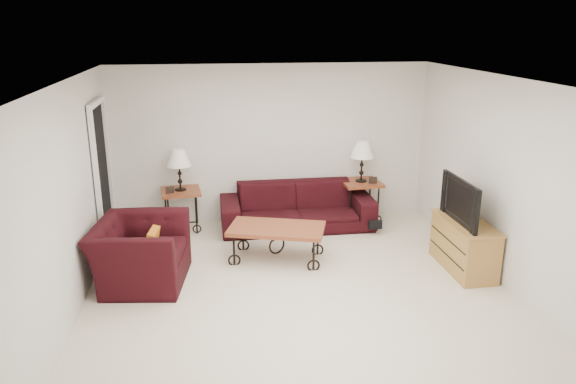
{
  "coord_description": "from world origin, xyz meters",
  "views": [
    {
      "loc": [
        -1.0,
        -5.99,
        3.09
      ],
      "look_at": [
        0.0,
        0.7,
        1.0
      ],
      "focal_mm": 34.24,
      "sensor_mm": 36.0,
      "label": 1
    }
  ],
  "objects_px": {
    "lamp_right": "(362,161)",
    "backpack": "(373,220)",
    "side_table_left": "(182,210)",
    "side_table_right": "(360,201)",
    "armchair": "(140,253)",
    "television": "(467,201)",
    "tv_stand": "(464,245)",
    "coffee_table": "(277,243)",
    "sofa": "(297,206)",
    "lamp_left": "(179,170)"
  },
  "relations": [
    {
      "from": "side_table_left",
      "to": "coffee_table",
      "type": "distance_m",
      "value": 1.89
    },
    {
      "from": "lamp_right",
      "to": "armchair",
      "type": "bearing_deg",
      "value": -151.62
    },
    {
      "from": "lamp_left",
      "to": "side_table_left",
      "type": "bearing_deg",
      "value": 0.0
    },
    {
      "from": "coffee_table",
      "to": "television",
      "type": "relative_size",
      "value": 1.28
    },
    {
      "from": "backpack",
      "to": "side_table_right",
      "type": "bearing_deg",
      "value": 83.53
    },
    {
      "from": "sofa",
      "to": "armchair",
      "type": "xyz_separation_m",
      "value": [
        -2.21,
        -1.59,
        0.05
      ]
    },
    {
      "from": "lamp_left",
      "to": "television",
      "type": "distance_m",
      "value": 4.17
    },
    {
      "from": "sofa",
      "to": "lamp_left",
      "type": "relative_size",
      "value": 3.7
    },
    {
      "from": "armchair",
      "to": "tv_stand",
      "type": "height_order",
      "value": "armchair"
    },
    {
      "from": "side_table_left",
      "to": "backpack",
      "type": "xyz_separation_m",
      "value": [
        2.9,
        -0.58,
        -0.11
      ]
    },
    {
      "from": "tv_stand",
      "to": "television",
      "type": "height_order",
      "value": "television"
    },
    {
      "from": "coffee_table",
      "to": "lamp_right",
      "type": "bearing_deg",
      "value": 41.44
    },
    {
      "from": "coffee_table",
      "to": "tv_stand",
      "type": "relative_size",
      "value": 1.15
    },
    {
      "from": "lamp_right",
      "to": "armchair",
      "type": "distance_m",
      "value": 3.78
    },
    {
      "from": "lamp_right",
      "to": "coffee_table",
      "type": "bearing_deg",
      "value": -138.56
    },
    {
      "from": "coffee_table",
      "to": "television",
      "type": "xyz_separation_m",
      "value": [
        2.34,
        -0.65,
        0.71
      ]
    },
    {
      "from": "side_table_left",
      "to": "sofa",
      "type": "bearing_deg",
      "value": -5.78
    },
    {
      "from": "television",
      "to": "backpack",
      "type": "relative_size",
      "value": 2.41
    },
    {
      "from": "lamp_left",
      "to": "lamp_right",
      "type": "distance_m",
      "value": 2.85
    },
    {
      "from": "coffee_table",
      "to": "sofa",
      "type": "bearing_deg",
      "value": 68.28
    },
    {
      "from": "lamp_right",
      "to": "backpack",
      "type": "xyz_separation_m",
      "value": [
        0.05,
        -0.58,
        -0.78
      ]
    },
    {
      "from": "sofa",
      "to": "armchair",
      "type": "relative_size",
      "value": 1.96
    },
    {
      "from": "backpack",
      "to": "armchair",
      "type": "bearing_deg",
      "value": -171.44
    },
    {
      "from": "side_table_left",
      "to": "lamp_left",
      "type": "distance_m",
      "value": 0.64
    },
    {
      "from": "sofa",
      "to": "coffee_table",
      "type": "distance_m",
      "value": 1.27
    },
    {
      "from": "sofa",
      "to": "coffee_table",
      "type": "height_order",
      "value": "sofa"
    },
    {
      "from": "coffee_table",
      "to": "television",
      "type": "distance_m",
      "value": 2.53
    },
    {
      "from": "lamp_left",
      "to": "tv_stand",
      "type": "distance_m",
      "value": 4.23
    },
    {
      "from": "side_table_left",
      "to": "armchair",
      "type": "relative_size",
      "value": 0.53
    },
    {
      "from": "lamp_right",
      "to": "armchair",
      "type": "height_order",
      "value": "lamp_right"
    },
    {
      "from": "sofa",
      "to": "lamp_left",
      "type": "distance_m",
      "value": 1.89
    },
    {
      "from": "armchair",
      "to": "sofa",
      "type": "bearing_deg",
      "value": -46.52
    },
    {
      "from": "armchair",
      "to": "side_table_right",
      "type": "bearing_deg",
      "value": -53.9
    },
    {
      "from": "television",
      "to": "tv_stand",
      "type": "bearing_deg",
      "value": 90.0
    },
    {
      "from": "tv_stand",
      "to": "coffee_table",
      "type": "bearing_deg",
      "value": 164.58
    },
    {
      "from": "lamp_left",
      "to": "sofa",
      "type": "bearing_deg",
      "value": -5.78
    },
    {
      "from": "tv_stand",
      "to": "lamp_left",
      "type": "bearing_deg",
      "value": 151.28
    },
    {
      "from": "tv_stand",
      "to": "backpack",
      "type": "bearing_deg",
      "value": 118.46
    },
    {
      "from": "side_table_right",
      "to": "lamp_left",
      "type": "distance_m",
      "value": 2.92
    },
    {
      "from": "lamp_right",
      "to": "tv_stand",
      "type": "relative_size",
      "value": 0.6
    },
    {
      "from": "side_table_left",
      "to": "lamp_right",
      "type": "relative_size",
      "value": 0.97
    },
    {
      "from": "sofa",
      "to": "side_table_right",
      "type": "bearing_deg",
      "value": 9.55
    },
    {
      "from": "sofa",
      "to": "lamp_right",
      "type": "xyz_separation_m",
      "value": [
        1.07,
        0.18,
        0.64
      ]
    },
    {
      "from": "side_table_left",
      "to": "side_table_right",
      "type": "xyz_separation_m",
      "value": [
        2.85,
        -0.0,
        0.01
      ]
    },
    {
      "from": "side_table_left",
      "to": "television",
      "type": "relative_size",
      "value": 0.65
    },
    {
      "from": "side_table_right",
      "to": "lamp_left",
      "type": "height_order",
      "value": "lamp_left"
    },
    {
      "from": "lamp_right",
      "to": "backpack",
      "type": "bearing_deg",
      "value": -85.35
    },
    {
      "from": "side_table_left",
      "to": "side_table_right",
      "type": "relative_size",
      "value": 0.97
    },
    {
      "from": "lamp_right",
      "to": "backpack",
      "type": "height_order",
      "value": "lamp_right"
    },
    {
      "from": "backpack",
      "to": "lamp_left",
      "type": "bearing_deg",
      "value": 157.5
    }
  ]
}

